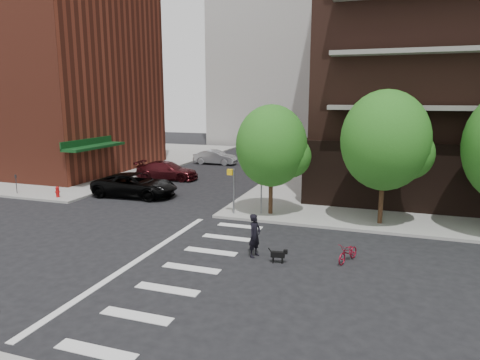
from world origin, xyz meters
TOP-DOWN VIEW (x-y plane):
  - ground at (0.00, 0.00)m, footprint 120.00×120.00m
  - sidewalk_nw at (-24.50, 23.50)m, footprint 31.00×33.00m
  - crosswalk at (2.21, -0.00)m, footprint 3.85×13.00m
  - midrise_nw at (-22.00, 18.00)m, footprint 21.40×15.50m
  - tree_a at (4.00, 8.50)m, footprint 4.00×4.00m
  - tree_b at (10.00, 8.50)m, footprint 4.50×4.50m
  - pedestrian_signal at (2.32, 7.92)m, footprint 2.18×0.67m
  - fire_hydrant at (-10.50, 7.80)m, footprint 0.24×0.24m
  - parking_meter at (-14.00, 7.80)m, footprint 0.10×0.08m
  - parked_car_black at (-6.04, 10.20)m, footprint 2.89×5.90m
  - parked_car_maroon at (-6.95, 16.42)m, footprint 2.57×5.35m
  - parked_car_silver at (-6.26, 25.33)m, footprint 1.54×4.38m
  - scooter at (8.85, 2.75)m, footprint 1.07×1.63m
  - dog_walker at (5.00, 2.09)m, footprint 0.78×0.63m
  - dog at (6.16, 1.69)m, footprint 0.70×0.27m

SIDE VIEW (x-z plane):
  - ground at x=0.00m, z-range 0.00..0.00m
  - crosswalk at x=2.21m, z-range 0.00..0.01m
  - sidewalk_nw at x=-24.50m, z-range 0.00..0.15m
  - dog at x=6.16m, z-range 0.08..0.66m
  - scooter at x=8.85m, z-range 0.00..0.81m
  - fire_hydrant at x=-10.50m, z-range 0.19..0.92m
  - parked_car_silver at x=-6.26m, z-range 0.00..1.44m
  - parked_car_maroon at x=-6.95m, z-range 0.00..1.50m
  - parked_car_black at x=-6.04m, z-range 0.00..1.61m
  - dog_walker at x=5.00m, z-range 0.00..1.88m
  - parking_meter at x=-14.00m, z-range 0.30..1.62m
  - pedestrian_signal at x=2.32m, z-range 0.55..3.15m
  - tree_a at x=4.00m, z-range 1.09..6.99m
  - tree_b at x=10.00m, z-range 1.22..7.87m
  - midrise_nw at x=-22.00m, z-range 0.15..20.15m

